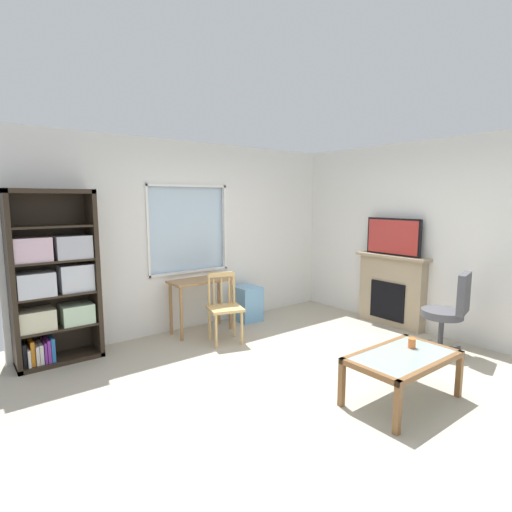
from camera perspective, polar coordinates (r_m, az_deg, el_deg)
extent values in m
cube|color=#B2A893|center=(4.34, 7.35, -17.36)|extent=(5.81, 5.75, 0.02)
cube|color=silver|center=(6.02, -8.85, -5.96)|extent=(4.81, 0.12, 0.80)
cube|color=silver|center=(5.86, -9.27, 12.88)|extent=(4.81, 0.12, 0.60)
cube|color=silver|center=(5.29, -24.00, 2.81)|extent=(1.70, 0.12, 1.25)
cube|color=silver|center=(6.68, 2.01, 4.44)|extent=(1.89, 0.12, 1.25)
cube|color=silver|center=(5.82, -9.93, 3.79)|extent=(1.22, 0.02, 1.25)
cube|color=white|center=(5.83, -9.46, -2.22)|extent=(1.28, 0.06, 0.03)
cube|color=white|center=(5.75, -9.75, 9.83)|extent=(1.28, 0.06, 0.03)
cube|color=white|center=(5.50, -15.20, 3.39)|extent=(0.03, 0.06, 1.25)
cube|color=white|center=(6.07, -4.53, 4.06)|extent=(0.03, 0.06, 1.25)
cube|color=silver|center=(5.96, 24.60, 2.28)|extent=(0.12, 4.95, 2.65)
cube|color=#2D2319|center=(4.98, -31.52, -3.19)|extent=(0.05, 0.38, 1.96)
cube|color=#2D2319|center=(5.13, -22.06, -2.28)|extent=(0.05, 0.38, 1.96)
cube|color=#2D2319|center=(4.96, -27.42, 8.19)|extent=(0.90, 0.38, 0.05)
cube|color=#2D2319|center=(5.29, -26.05, -12.99)|extent=(0.90, 0.38, 0.05)
cube|color=#2D2319|center=(5.21, -27.11, -2.42)|extent=(0.90, 0.02, 1.96)
cube|color=#2D2319|center=(5.17, -26.32, -9.01)|extent=(0.85, 0.36, 0.02)
cube|color=#2D2319|center=(5.07, -26.58, -4.86)|extent=(0.85, 0.36, 0.02)
cube|color=#2D2319|center=(5.01, -26.86, -0.59)|extent=(0.85, 0.36, 0.02)
cube|color=#2D2319|center=(4.97, -27.14, 3.78)|extent=(0.85, 0.36, 0.02)
cube|color=beige|center=(5.09, -28.81, -7.94)|extent=(0.37, 0.30, 0.23)
cube|color=#B7D6B2|center=(5.16, -24.17, -7.44)|extent=(0.34, 0.31, 0.23)
cube|color=silver|center=(5.00, -28.94, -3.50)|extent=(0.37, 0.33, 0.26)
cube|color=silver|center=(5.07, -24.30, -2.80)|extent=(0.35, 0.28, 0.31)
cube|color=beige|center=(4.95, -29.33, 0.83)|extent=(0.37, 0.30, 0.26)
cube|color=#B2B2BC|center=(5.02, -24.70, 1.21)|extent=(0.37, 0.32, 0.26)
cube|color=black|center=(5.16, -30.19, -11.97)|extent=(0.03, 0.21, 0.25)
cube|color=white|center=(5.18, -29.74, -12.25)|extent=(0.03, 0.29, 0.19)
cube|color=orange|center=(5.17, -29.33, -11.78)|extent=(0.04, 0.23, 0.27)
cube|color=white|center=(5.19, -28.82, -12.03)|extent=(0.03, 0.26, 0.21)
cube|color=white|center=(5.19, -28.37, -11.94)|extent=(0.04, 0.25, 0.22)
cube|color=purple|center=(5.19, -27.95, -11.80)|extent=(0.02, 0.27, 0.24)
cube|color=purple|center=(5.19, -27.58, -11.65)|extent=(0.03, 0.28, 0.26)
cube|color=#286BB2|center=(5.20, -27.13, -11.54)|extent=(0.04, 0.28, 0.27)
cube|color=#A37547|center=(5.61, -7.87, -3.46)|extent=(0.88, 0.41, 0.03)
cylinder|color=#A37547|center=(5.39, -10.58, -8.12)|extent=(0.04, 0.04, 0.72)
cylinder|color=#A37547|center=(5.77, -3.65, -6.92)|extent=(0.04, 0.04, 0.72)
cylinder|color=#A37547|center=(5.65, -12.03, -7.38)|extent=(0.04, 0.04, 0.72)
cylinder|color=#A37547|center=(6.02, -5.31, -6.30)|extent=(0.04, 0.04, 0.72)
cube|color=tan|center=(5.24, -4.40, -7.46)|extent=(0.52, 0.50, 0.04)
cylinder|color=tan|center=(5.12, -5.70, -10.60)|extent=(0.04, 0.04, 0.43)
cylinder|color=tan|center=(5.21, -2.04, -10.21)|extent=(0.04, 0.04, 0.43)
cylinder|color=tan|center=(5.41, -6.61, -9.57)|extent=(0.04, 0.04, 0.43)
cylinder|color=tan|center=(5.50, -3.14, -9.23)|extent=(0.04, 0.04, 0.43)
cylinder|color=tan|center=(5.29, -6.70, -4.83)|extent=(0.04, 0.04, 0.45)
cylinder|color=tan|center=(5.38, -3.18, -4.56)|extent=(0.04, 0.04, 0.45)
cube|color=tan|center=(5.29, -4.95, -2.64)|extent=(0.36, 0.14, 0.06)
cylinder|color=tan|center=(5.31, -6.01, -5.09)|extent=(0.02, 0.02, 0.35)
cylinder|color=tan|center=(5.34, -4.92, -5.01)|extent=(0.02, 0.02, 0.35)
cylinder|color=tan|center=(5.37, -3.84, -4.93)|extent=(0.02, 0.02, 0.35)
cube|color=#72ADDB|center=(6.20, -1.33, -6.74)|extent=(0.35, 0.40, 0.54)
cube|color=tan|center=(6.25, 18.72, -4.80)|extent=(0.18, 1.02, 1.01)
cube|color=black|center=(6.21, 18.18, -6.08)|extent=(0.03, 0.56, 0.55)
cube|color=tan|center=(6.15, 18.84, -0.05)|extent=(0.26, 1.12, 0.04)
cube|color=black|center=(6.12, 18.96, 2.61)|extent=(0.05, 0.86, 0.53)
cube|color=#B2332D|center=(6.09, 18.81, 2.60)|extent=(0.01, 0.81, 0.48)
cylinder|color=#4C4C51|center=(5.38, 24.97, -7.45)|extent=(0.48, 0.48, 0.09)
cube|color=#4C4C51|center=(5.28, 27.49, -4.78)|extent=(0.41, 0.18, 0.48)
cylinder|color=#38383D|center=(5.45, 24.82, -9.89)|extent=(0.06, 0.06, 0.42)
cube|color=#38383D|center=(5.38, 24.35, -12.43)|extent=(0.28, 0.11, 0.03)
cylinder|color=#38383D|center=(5.26, 24.00, -12.97)|extent=(0.05, 0.05, 0.05)
cube|color=#38383D|center=(5.45, 25.98, -12.29)|extent=(0.05, 0.28, 0.03)
cylinder|color=#38383D|center=(5.39, 27.30, -12.65)|extent=(0.05, 0.05, 0.05)
cube|color=#38383D|center=(5.60, 25.78, -11.72)|extent=(0.27, 0.13, 0.03)
cylinder|color=#38383D|center=(5.70, 26.83, -11.51)|extent=(0.05, 0.05, 0.05)
cube|color=#38383D|center=(5.63, 24.11, -11.51)|extent=(0.20, 0.24, 0.03)
cylinder|color=#38383D|center=(5.76, 23.56, -11.11)|extent=(0.05, 0.05, 0.05)
cube|color=#38383D|center=(5.50, 23.20, -11.93)|extent=(0.18, 0.25, 0.03)
cylinder|color=#38383D|center=(5.49, 21.71, -11.94)|extent=(0.05, 0.05, 0.05)
cube|color=#8C9E99|center=(3.99, 20.20, -13.17)|extent=(0.96, 0.51, 0.02)
cube|color=brown|center=(3.86, 23.83, -14.30)|extent=(1.06, 0.05, 0.05)
cube|color=brown|center=(4.14, 16.81, -12.45)|extent=(1.06, 0.05, 0.05)
cube|color=brown|center=(3.60, 15.75, -15.55)|extent=(0.05, 0.61, 0.05)
cube|color=brown|center=(4.41, 23.75, -11.53)|extent=(0.05, 0.61, 0.05)
cube|color=brown|center=(3.56, 19.48, -20.04)|extent=(0.05, 0.05, 0.40)
cube|color=brown|center=(4.37, 26.93, -15.04)|extent=(0.05, 0.05, 0.40)
cube|color=brown|center=(3.85, 12.10, -17.48)|extent=(0.05, 0.05, 0.40)
cube|color=brown|center=(4.61, 20.43, -13.43)|extent=(0.05, 0.05, 0.40)
cylinder|color=orange|center=(4.17, 21.30, -11.48)|extent=(0.07, 0.07, 0.09)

